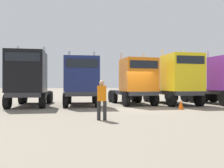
# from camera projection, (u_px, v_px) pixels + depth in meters

# --- Properties ---
(ground) EXTENTS (200.00, 200.00, 0.00)m
(ground) POSITION_uv_depth(u_px,v_px,m) (141.00, 109.00, 14.69)
(ground) COLOR gray
(semi_truck_black) EXTENTS (2.56, 6.30, 4.45)m
(semi_truck_black) POSITION_uv_depth(u_px,v_px,m) (29.00, 79.00, 15.92)
(semi_truck_black) COLOR #333338
(semi_truck_black) RESTS_ON ground
(semi_truck_navy) EXTENTS (2.71, 5.88, 4.13)m
(semi_truck_navy) POSITION_uv_depth(u_px,v_px,m) (82.00, 81.00, 16.58)
(semi_truck_navy) COLOR #333338
(semi_truck_navy) RESTS_ON ground
(semi_truck_orange) EXTENTS (3.01, 5.90, 4.12)m
(semi_truck_orange) POSITION_uv_depth(u_px,v_px,m) (136.00, 81.00, 17.45)
(semi_truck_orange) COLOR #333338
(semi_truck_orange) RESTS_ON ground
(semi_truck_yellow) EXTENTS (2.74, 6.50, 4.43)m
(semi_truck_yellow) POSITION_uv_depth(u_px,v_px,m) (178.00, 79.00, 17.41)
(semi_truck_yellow) COLOR #333338
(semi_truck_yellow) RESTS_ON ground
(visitor_in_hivis) EXTENTS (0.53, 0.53, 1.76)m
(visitor_in_hivis) POSITION_uv_depth(u_px,v_px,m) (102.00, 97.00, 9.89)
(visitor_in_hivis) COLOR #2A2A2A
(visitor_in_hivis) RESTS_ON ground
(traffic_cone_near) EXTENTS (0.36, 0.36, 0.61)m
(traffic_cone_near) POSITION_uv_depth(u_px,v_px,m) (181.00, 105.00, 14.26)
(traffic_cone_near) COLOR #F2590C
(traffic_cone_near) RESTS_ON ground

